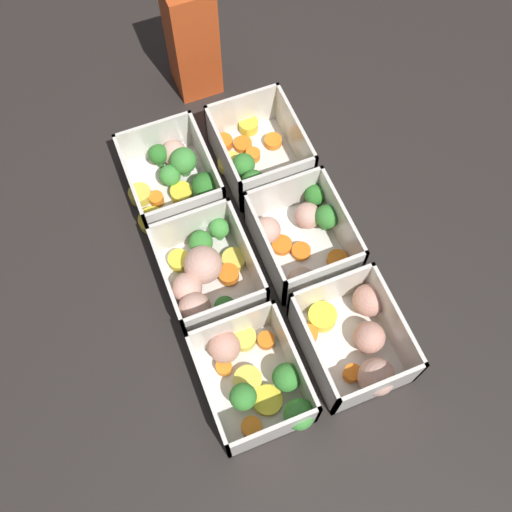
% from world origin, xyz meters
% --- Properties ---
extents(ground_plane, '(4.00, 4.00, 0.00)m').
position_xyz_m(ground_plane, '(0.00, 0.00, 0.00)').
color(ground_plane, '#282321').
extents(container_near_left, '(0.14, 0.13, 0.07)m').
position_xyz_m(container_near_left, '(-0.16, -0.06, 0.03)').
color(container_near_left, silver).
rests_on(container_near_left, ground_plane).
extents(container_near_center, '(0.14, 0.12, 0.07)m').
position_xyz_m(container_near_center, '(-0.00, -0.07, 0.03)').
color(container_near_center, silver).
rests_on(container_near_center, ground_plane).
extents(container_near_right, '(0.16, 0.12, 0.07)m').
position_xyz_m(container_near_right, '(0.15, -0.06, 0.03)').
color(container_near_right, silver).
rests_on(container_near_right, ground_plane).
extents(container_far_left, '(0.15, 0.13, 0.07)m').
position_xyz_m(container_far_left, '(-0.15, 0.06, 0.03)').
color(container_far_left, silver).
rests_on(container_far_left, ground_plane).
extents(container_far_center, '(0.16, 0.12, 0.07)m').
position_xyz_m(container_far_center, '(-0.00, 0.07, 0.03)').
color(container_far_center, silver).
rests_on(container_far_center, ground_plane).
extents(container_far_right, '(0.15, 0.13, 0.07)m').
position_xyz_m(container_far_right, '(0.16, 0.08, 0.03)').
color(container_far_right, silver).
rests_on(container_far_right, ground_plane).
extents(juice_carton, '(0.07, 0.07, 0.20)m').
position_xyz_m(juice_carton, '(-0.33, 0.03, 0.10)').
color(juice_carton, '#D14C1E').
rests_on(juice_carton, ground_plane).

